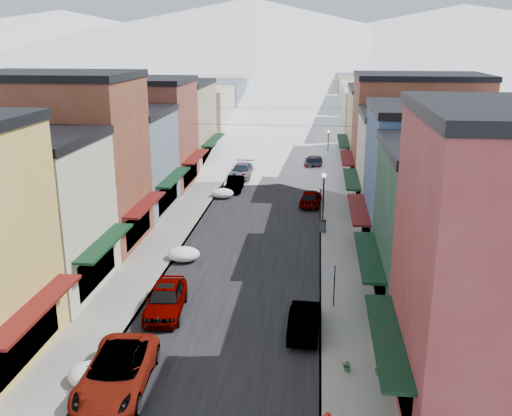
% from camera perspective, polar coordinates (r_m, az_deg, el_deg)
% --- Properties ---
extents(road, '(10.00, 160.00, 0.01)m').
position_cam_1_polar(road, '(79.28, 2.79, 5.91)').
color(road, black).
rests_on(road, ground).
extents(sidewalk_left, '(3.20, 160.00, 0.15)m').
position_cam_1_polar(sidewalk_left, '(79.92, -1.97, 6.05)').
color(sidewalk_left, gray).
rests_on(sidewalk_left, ground).
extents(sidewalk_right, '(3.20, 160.00, 0.15)m').
position_cam_1_polar(sidewalk_right, '(79.16, 7.59, 5.82)').
color(sidewalk_right, gray).
rests_on(sidewalk_right, ground).
extents(curb_left, '(0.10, 160.00, 0.15)m').
position_cam_1_polar(curb_left, '(79.72, -0.86, 6.04)').
color(curb_left, slate).
rests_on(curb_left, ground).
extents(curb_right, '(0.10, 160.00, 0.15)m').
position_cam_1_polar(curb_right, '(79.14, 6.46, 5.85)').
color(curb_right, slate).
rests_on(curb_right, ground).
extents(bldg_l_cream, '(11.30, 8.20, 9.50)m').
position_cam_1_polar(bldg_l_cream, '(36.48, -23.26, -0.55)').
color(bldg_l_cream, beige).
rests_on(bldg_l_cream, ground).
extents(bldg_l_brick_near, '(12.30, 8.20, 12.50)m').
position_cam_1_polar(bldg_l_brick_near, '(43.24, -19.01, 4.47)').
color(bldg_l_brick_near, brown).
rests_on(bldg_l_brick_near, ground).
extents(bldg_l_grayblue, '(11.30, 9.20, 9.00)m').
position_cam_1_polar(bldg_l_grayblue, '(51.06, -14.36, 4.59)').
color(bldg_l_grayblue, slate).
rests_on(bldg_l_grayblue, ground).
extents(bldg_l_brick_far, '(13.30, 9.20, 11.00)m').
position_cam_1_polar(bldg_l_brick_far, '(59.56, -12.36, 7.36)').
color(bldg_l_brick_far, brown).
rests_on(bldg_l_brick_far, ground).
extents(bldg_l_tan, '(11.30, 11.20, 10.00)m').
position_cam_1_polar(bldg_l_tan, '(68.82, -8.93, 8.32)').
color(bldg_l_tan, tan).
rests_on(bldg_l_tan, ground).
extents(bldg_r_green, '(11.30, 9.20, 9.50)m').
position_cam_1_polar(bldg_r_green, '(32.54, 21.22, -2.30)').
color(bldg_r_green, '#1D3C2C').
rests_on(bldg_r_green, ground).
extents(bldg_r_blue, '(11.30, 9.20, 10.50)m').
position_cam_1_polar(bldg_r_blue, '(40.82, 18.21, 2.42)').
color(bldg_r_blue, '#364F7A').
rests_on(bldg_r_blue, ground).
extents(bldg_r_cream, '(12.30, 9.20, 9.00)m').
position_cam_1_polar(bldg_r_cream, '(49.69, 16.66, 4.09)').
color(bldg_r_cream, beige).
rests_on(bldg_r_cream, ground).
extents(bldg_r_brick_far, '(13.30, 9.20, 11.50)m').
position_cam_1_polar(bldg_r_brick_far, '(58.27, 15.74, 7.18)').
color(bldg_r_brick_far, brown).
rests_on(bldg_r_brick_far, ground).
extents(bldg_r_tan, '(11.30, 11.20, 9.50)m').
position_cam_1_polar(bldg_r_tan, '(68.06, 13.52, 7.76)').
color(bldg_r_tan, tan).
rests_on(bldg_r_tan, ground).
extents(distant_blocks, '(34.00, 55.00, 8.00)m').
position_cam_1_polar(distant_blocks, '(101.45, 3.63, 10.52)').
color(distant_blocks, gray).
rests_on(distant_blocks, ground).
extents(mountain_ridge, '(670.00, 340.00, 34.00)m').
position_cam_1_polar(mountain_ridge, '(295.94, 1.60, 16.51)').
color(mountain_ridge, silver).
rests_on(mountain_ridge, ground).
extents(overhead_cables, '(16.40, 15.04, 0.04)m').
position_cam_1_polar(overhead_cables, '(65.98, 2.19, 9.20)').
color(overhead_cables, black).
rests_on(overhead_cables, ground).
extents(car_white_suv, '(3.14, 6.15, 1.66)m').
position_cam_1_polar(car_white_suv, '(26.31, -13.77, -15.66)').
color(car_white_suv, white).
rests_on(car_white_suv, ground).
extents(car_silver_sedan, '(2.47, 5.16, 1.70)m').
position_cam_1_polar(car_silver_sedan, '(32.32, -9.02, -8.94)').
color(car_silver_sedan, '#919498').
rests_on(car_silver_sedan, ground).
extents(car_dark_hatch, '(1.60, 4.31, 1.41)m').
position_cam_1_polar(car_dark_hatch, '(57.16, -2.13, 2.44)').
color(car_dark_hatch, black).
rests_on(car_dark_hatch, ground).
extents(car_silver_wagon, '(2.31, 5.54, 1.60)m').
position_cam_1_polar(car_silver_wagon, '(62.17, -1.44, 3.69)').
color(car_silver_wagon, '#95999D').
rests_on(car_silver_wagon, ground).
extents(car_green_sedan, '(1.65, 4.43, 1.44)m').
position_cam_1_polar(car_green_sedan, '(30.09, 4.86, -11.08)').
color(car_green_sedan, black).
rests_on(car_green_sedan, ground).
extents(car_gray_suv, '(2.17, 4.53, 1.49)m').
position_cam_1_polar(car_gray_suv, '(52.25, 5.50, 1.06)').
color(car_gray_suv, '#94969C').
rests_on(car_gray_suv, ground).
extents(car_black_sedan, '(2.52, 5.74, 1.64)m').
position_cam_1_polar(car_black_sedan, '(66.87, 5.84, 4.55)').
color(car_black_sedan, black).
rests_on(car_black_sedan, ground).
extents(car_lane_silver, '(2.06, 4.21, 1.38)m').
position_cam_1_polar(car_lane_silver, '(82.06, 2.34, 6.76)').
color(car_lane_silver, gray).
rests_on(car_lane_silver, ground).
extents(car_lane_white, '(2.58, 5.18, 1.41)m').
position_cam_1_polar(car_lane_white, '(80.92, 3.30, 6.62)').
color(car_lane_white, silver).
rests_on(car_lane_white, ground).
extents(parking_sign, '(0.07, 0.33, 2.42)m').
position_cam_1_polar(parking_sign, '(32.40, 7.84, -7.42)').
color(parking_sign, black).
rests_on(parking_sign, sidewalk_right).
extents(trash_can, '(0.59, 0.59, 0.99)m').
position_cam_1_polar(trash_can, '(44.76, 6.67, -1.77)').
color(trash_can, '#545759').
rests_on(trash_can, sidewalk_right).
extents(streetlamp_near, '(0.37, 0.37, 4.41)m').
position_cam_1_polar(streetlamp_near, '(45.36, 6.76, 1.48)').
color(streetlamp_near, black).
rests_on(streetlamp_near, sidewalk_right).
extents(streetlamp_far, '(0.33, 0.33, 3.96)m').
position_cam_1_polar(streetlamp_far, '(69.85, 7.23, 6.55)').
color(streetlamp_far, black).
rests_on(streetlamp_far, sidewalk_right).
extents(planter_near, '(0.60, 0.57, 0.54)m').
position_cam_1_polar(planter_near, '(27.13, 9.10, -15.32)').
color(planter_near, '#337337').
rests_on(planter_near, sidewalk_right).
extents(planter_far, '(0.47, 0.47, 0.60)m').
position_cam_1_polar(planter_far, '(27.14, 12.16, -15.41)').
color(planter_far, '#365F2B').
rests_on(planter_far, sidewalk_right).
extents(snow_pile_near, '(2.24, 2.58, 0.95)m').
position_cam_1_polar(snow_pile_near, '(27.17, -15.82, -15.65)').
color(snow_pile_near, white).
rests_on(snow_pile_near, ground).
extents(snow_pile_mid, '(2.24, 2.58, 0.95)m').
position_cam_1_polar(snow_pile_mid, '(39.60, -7.19, -4.58)').
color(snow_pile_mid, white).
rests_on(snow_pile_mid, ground).
extents(snow_pile_far, '(2.14, 2.52, 0.91)m').
position_cam_1_polar(snow_pile_far, '(54.74, -3.34, 1.49)').
color(snow_pile_far, white).
rests_on(snow_pile_far, ground).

